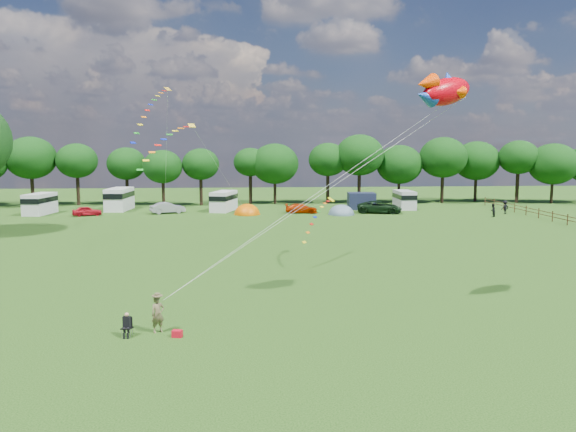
{
  "coord_description": "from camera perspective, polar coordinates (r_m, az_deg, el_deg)",
  "views": [
    {
      "loc": [
        -2.73,
        -27.56,
        8.38
      ],
      "look_at": [
        0.0,
        8.0,
        4.0
      ],
      "focal_mm": 35.0,
      "sensor_mm": 36.0,
      "label": 1
    }
  ],
  "objects": [
    {
      "name": "car_d",
      "position": [
        72.58,
        9.28,
        0.9
      ],
      "size": [
        6.22,
        3.91,
        1.57
      ],
      "primitive_type": "imported",
      "rotation": [
        0.0,
        0.0,
        1.33
      ],
      "color": "black",
      "rests_on": "ground"
    },
    {
      "name": "tree_line",
      "position": [
        82.96,
        1.17,
        5.6
      ],
      "size": [
        102.98,
        10.98,
        10.27
      ],
      "color": "black",
      "rests_on": "ground"
    },
    {
      "name": "streamer_kite_a",
      "position": [
        57.9,
        -13.51,
        10.85
      ],
      "size": [
        3.37,
        5.65,
        5.78
      ],
      "rotation": [
        0.0,
        0.0,
        0.87
      ],
      "color": "gold",
      "rests_on": "ground"
    },
    {
      "name": "awning_navy",
      "position": [
        76.84,
        7.47,
        1.53
      ],
      "size": [
        3.81,
        3.18,
        2.25
      ],
      "primitive_type": "cube",
      "rotation": [
        0.0,
        0.0,
        -0.07
      ],
      "color": "#181E33",
      "rests_on": "ground"
    },
    {
      "name": "kite_bag",
      "position": [
        25.9,
        -11.19,
        -11.65
      ],
      "size": [
        0.49,
        0.38,
        0.31
      ],
      "primitive_type": "cube",
      "rotation": [
        0.0,
        0.0,
        -0.22
      ],
      "color": "red",
      "rests_on": "ground"
    },
    {
      "name": "ground_plane",
      "position": [
        28.93,
        1.23,
        -9.84
      ],
      "size": [
        180.0,
        180.0,
        0.0
      ],
      "primitive_type": "plane",
      "color": "black",
      "rests_on": "ground"
    },
    {
      "name": "campervan_d",
      "position": [
        78.4,
        11.74,
        1.69
      ],
      "size": [
        2.25,
        5.09,
        2.48
      ],
      "rotation": [
        0.0,
        0.0,
        1.55
      ],
      "color": "#B2B2B4",
      "rests_on": "ground"
    },
    {
      "name": "campervan_a",
      "position": [
        77.13,
        -23.89,
        1.21
      ],
      "size": [
        2.89,
        5.58,
        2.62
      ],
      "rotation": [
        0.0,
        0.0,
        1.45
      ],
      "color": "silver",
      "rests_on": "ground"
    },
    {
      "name": "car_b",
      "position": [
        73.01,
        -12.13,
        0.82
      ],
      "size": [
        4.31,
        2.92,
        1.43
      ],
      "primitive_type": "imported",
      "rotation": [
        0.0,
        0.0,
        1.96
      ],
      "color": "gray",
      "rests_on": "ground"
    },
    {
      "name": "streamer_kite_c",
      "position": [
        41.17,
        3.35,
        0.41
      ],
      "size": [
        3.03,
        4.91,
        2.77
      ],
      "rotation": [
        0.0,
        0.0,
        1.07
      ],
      "color": "yellow",
      "rests_on": "ground"
    },
    {
      "name": "camp_chair",
      "position": [
        26.36,
        -16.04,
        -10.32
      ],
      "size": [
        0.55,
        0.57,
        1.1
      ],
      "rotation": [
        0.0,
        0.0,
        -0.31
      ],
      "color": "#99999E",
      "rests_on": "ground"
    },
    {
      "name": "walker_a",
      "position": [
        72.01,
        20.08,
        0.53
      ],
      "size": [
        0.9,
        0.88,
        1.61
      ],
      "primitive_type": "imported",
      "rotation": [
        0.0,
        0.0,
        3.86
      ],
      "color": "black",
      "rests_on": "ground"
    },
    {
      "name": "fish_kite",
      "position": [
        29.75,
        15.42,
        12.14
      ],
      "size": [
        3.88,
        2.8,
        2.08
      ],
      "rotation": [
        0.0,
        -0.21,
        0.51
      ],
      "color": "#C6000B",
      "rests_on": "ground"
    },
    {
      "name": "campervan_c",
      "position": [
        74.53,
        -6.55,
        1.58
      ],
      "size": [
        3.66,
        5.76,
        2.62
      ],
      "rotation": [
        0.0,
        0.0,
        1.29
      ],
      "color": "silver",
      "rests_on": "ground"
    },
    {
      "name": "fence",
      "position": [
        71.53,
        24.69,
        0.2
      ],
      "size": [
        0.12,
        33.12,
        1.2
      ],
      "color": "#472D19",
      "rests_on": "ground"
    },
    {
      "name": "tent_greyblue",
      "position": [
        70.44,
        5.43,
        0.15
      ],
      "size": [
        3.34,
        3.66,
        2.49
      ],
      "color": "slate",
      "rests_on": "ground"
    },
    {
      "name": "car_a",
      "position": [
        73.2,
        -19.75,
        0.48
      ],
      "size": [
        3.83,
        2.53,
        1.19
      ],
      "primitive_type": "imported",
      "rotation": [
        0.0,
        0.0,
        1.92
      ],
      "color": "red",
      "rests_on": "ground"
    },
    {
      "name": "streamer_kite_b",
      "position": [
        46.78,
        -11.8,
        7.74
      ],
      "size": [
        4.27,
        4.57,
        3.79
      ],
      "rotation": [
        0.0,
        0.0,
        0.45
      ],
      "color": "yellow",
      "rests_on": "ground"
    },
    {
      "name": "campervan_b",
      "position": [
        78.46,
        -16.75,
        1.73
      ],
      "size": [
        2.95,
        6.16,
        2.94
      ],
      "rotation": [
        0.0,
        0.0,
        1.5
      ],
      "color": "silver",
      "rests_on": "ground"
    },
    {
      "name": "walker_b",
      "position": [
        75.83,
        21.18,
        0.84
      ],
      "size": [
        1.23,
        0.9,
        1.73
      ],
      "primitive_type": "imported",
      "rotation": [
        0.0,
        0.0,
        3.53
      ],
      "color": "black",
      "rests_on": "ground"
    },
    {
      "name": "car_c",
      "position": [
        71.71,
        1.38,
        0.77
      ],
      "size": [
        4.2,
        2.2,
        1.2
      ],
      "primitive_type": "imported",
      "rotation": [
        0.0,
        0.0,
        1.44
      ],
      "color": "#AE2800",
      "rests_on": "ground"
    },
    {
      "name": "kite_flyer",
      "position": [
        26.51,
        -13.09,
        -9.7
      ],
      "size": [
        0.73,
        0.66,
        1.69
      ],
      "primitive_type": "imported",
      "rotation": [
        0.0,
        0.0,
        0.52
      ],
      "color": "brown",
      "rests_on": "ground"
    },
    {
      "name": "tent_orange",
      "position": [
        70.57,
        -4.18,
        0.18
      ],
      "size": [
        3.36,
        3.67,
        2.62
      ],
      "color": "#D75B00",
      "rests_on": "ground"
    }
  ]
}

